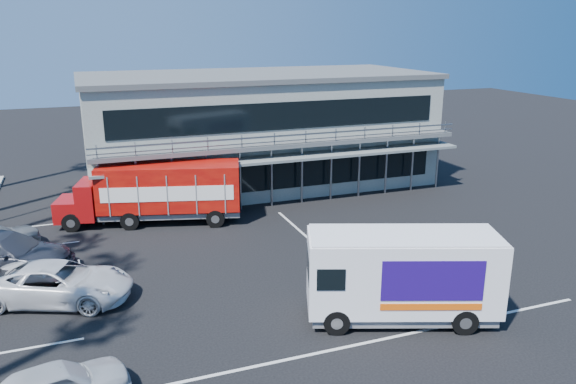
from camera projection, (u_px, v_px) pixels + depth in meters
name	position (u px, v px, depth m)	size (l,w,h in m)	color
ground	(298.00, 273.00, 24.12)	(120.00, 120.00, 0.00)	black
building	(258.00, 128.00, 37.52)	(22.40, 12.00, 7.30)	gray
red_truck	(157.00, 191.00, 29.85)	(9.81, 4.64, 3.22)	maroon
white_van	(402.00, 275.00, 19.81)	(7.06, 4.46, 3.26)	white
parked_car_c	(59.00, 283.00, 21.42)	(2.53, 5.48, 1.52)	silver
parked_car_d	(4.00, 253.00, 23.97)	(2.41, 5.92, 1.72)	#2B2F3A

